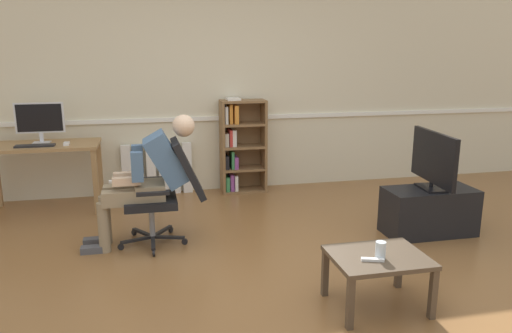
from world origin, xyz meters
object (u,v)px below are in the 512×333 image
tv_screen (434,160)px  coffee_table (378,263)px  radiator (157,169)px  drinking_glass (381,250)px  office_chair (168,188)px  tv_stand (429,211)px  bookshelf (239,146)px  spare_remote (373,260)px  person_seated (148,176)px  keyboard (35,146)px  imac_monitor (40,120)px  computer_mouse (67,144)px  computer_desk (42,154)px

tv_screen → coffee_table: tv_screen is taller
radiator → drinking_glass: radiator is taller
office_chair → drinking_glass: office_chair is taller
office_chair → tv_stand: office_chair is taller
office_chair → drinking_glass: 2.05m
coffee_table → bookshelf: bearing=97.4°
drinking_glass → spare_remote: 0.09m
person_seated → tv_screen: bearing=82.9°
tv_stand → radiator: bearing=142.5°
tv_stand → coffee_table: bearing=-133.7°
radiator → coffee_table: (1.41, -3.13, 0.01)m
keyboard → drinking_glass: size_ratio=3.37×
imac_monitor → radiator: imac_monitor is taller
imac_monitor → person_seated: 1.77m
keyboard → office_chair: size_ratio=0.41×
computer_mouse → spare_remote: size_ratio=0.67×
tv_screen → imac_monitor: bearing=71.6°
office_chair → radiator: bearing=-177.9°
coffee_table → office_chair: bearing=131.9°
keyboard → tv_stand: size_ratio=0.46×
computer_mouse → radiator: computer_mouse is taller
office_chair → drinking_glass: bearing=40.6°
imac_monitor → person_seated: imac_monitor is taller
bookshelf → person_seated: bearing=-126.4°
office_chair → tv_screen: 2.51m
office_chair → tv_stand: size_ratio=1.12×
computer_desk → tv_stand: 4.10m
drinking_glass → tv_stand: bearing=47.2°
bookshelf → tv_screen: size_ratio=1.46×
person_seated → coffee_table: person_seated is taller
imac_monitor → office_chair: 1.91m
tv_stand → spare_remote: size_ratio=5.78×
computer_desk → radiator: computer_desk is taller
tv_screen → spare_remote: tv_screen is taller
bookshelf → tv_screen: bearing=-50.6°
computer_desk → radiator: size_ratio=1.41×
radiator → person_seated: person_seated is taller
coffee_table → drinking_glass: 0.13m
imac_monitor → radiator: (1.23, 0.31, -0.70)m
keyboard → person_seated: 1.60m
computer_desk → drinking_glass: computer_desk is taller
computer_mouse → drinking_glass: size_ratio=0.85×
radiator → drinking_glass: 3.48m
computer_desk → person_seated: size_ratio=1.01×
tv_stand → computer_mouse: bearing=157.5°
imac_monitor → tv_stand: imac_monitor is taller
radiator → person_seated: (-0.11, -1.63, 0.33)m
computer_desk → coffee_table: bearing=-46.1°
person_seated → spare_remote: size_ratio=7.96×
keyboard → computer_mouse: 0.31m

